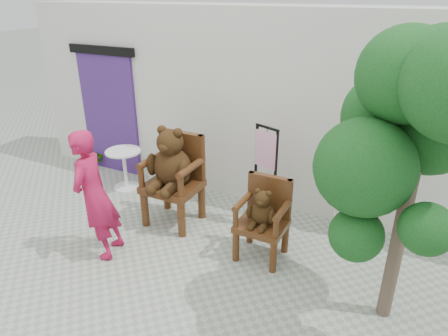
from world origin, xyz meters
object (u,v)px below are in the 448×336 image
chair_big (173,168)px  cafe_table (125,165)px  person (95,196)px  display_stand (264,188)px  stool_bucket (346,191)px  tree (410,122)px  chair_small (264,214)px

chair_big → cafe_table: chair_big is taller
person → display_stand: person is taller
cafe_table → stool_bucket: (3.65, 0.32, 0.20)m
person → display_stand: (1.65, 1.63, -0.26)m
person → cafe_table: bearing=-165.9°
chair_big → cafe_table: size_ratio=2.12×
tree → chair_big: bearing=168.4°
person → tree: (3.38, 0.51, 1.30)m
chair_small → person: 2.14m
chair_big → person: person is taller
person → cafe_table: (-0.93, 1.64, -0.40)m
stool_bucket → tree: tree is taller
stool_bucket → person: bearing=-144.4°
chair_big → chair_small: chair_big is taller
chair_small → stool_bucket: bearing=52.0°
person → tree: tree is taller
chair_big → display_stand: display_stand is taller
chair_small → cafe_table: (-2.84, 0.72, -0.17)m
display_stand → chair_small: bearing=-50.0°
cafe_table → stool_bucket: 3.67m
person → chair_big: bearing=143.4°
person → cafe_table: person is taller
chair_small → person: person is taller
chair_big → chair_small: bearing=-7.7°
stool_bucket → tree: bearing=-65.7°
chair_big → display_stand: 1.35m
stool_bucket → tree: size_ratio=0.48×
chair_small → stool_bucket: (0.81, 1.04, 0.03)m
person → tree: 3.66m
chair_small → tree: 2.16m
chair_small → stool_bucket: stool_bucket is taller
person → display_stand: bearing=119.3°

